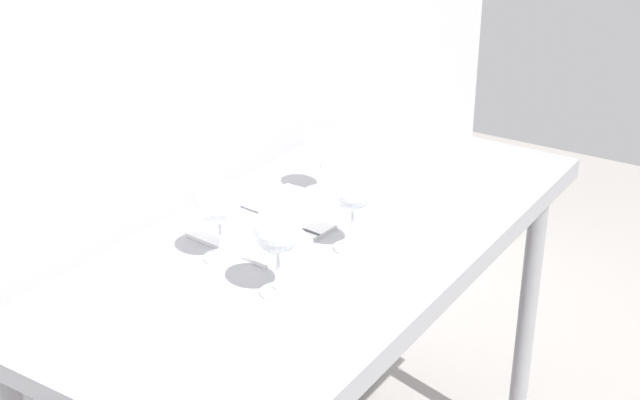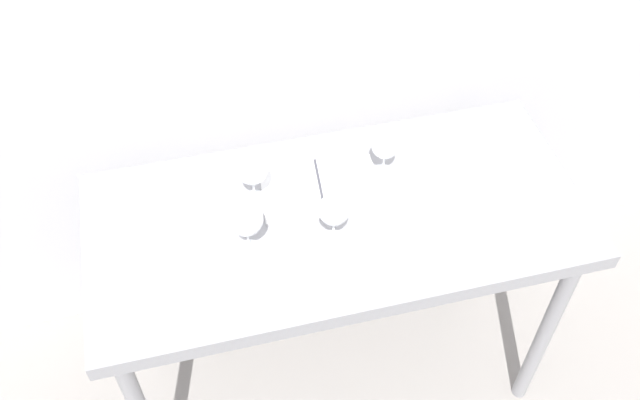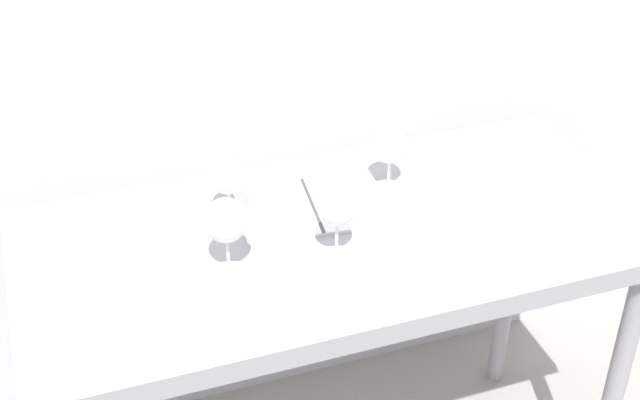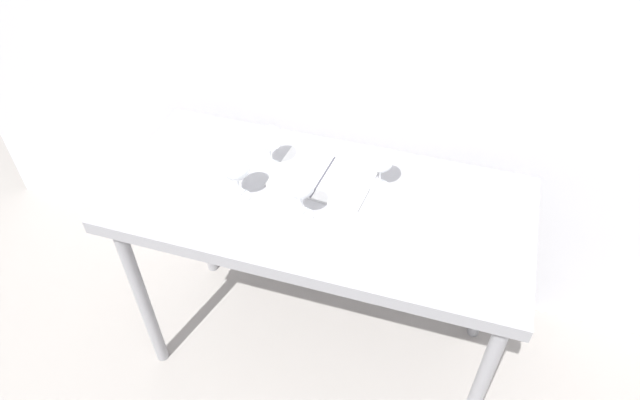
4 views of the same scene
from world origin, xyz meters
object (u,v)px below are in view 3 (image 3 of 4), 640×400
tasting_sheet_upper (157,219)px  wine_glass_near_center (337,208)px  open_notebook (312,206)px  wine_glass_far_left (228,176)px  wine_glass_near_left (226,222)px  wine_glass_far_right (390,148)px  tasting_sheet_lower (479,175)px

tasting_sheet_upper → wine_glass_near_center: bearing=-1.1°
wine_glass_near_center → open_notebook: (0.01, 0.19, -0.12)m
wine_glass_near_center → wine_glass_far_left: wine_glass_near_center is taller
wine_glass_far_left → open_notebook: 0.22m
wine_glass_near_left → tasting_sheet_upper: size_ratio=0.72×
wine_glass_near_left → tasting_sheet_upper: bearing=113.9°
wine_glass_near_center → tasting_sheet_upper: size_ratio=0.70×
wine_glass_near_center → wine_glass_far_left: (-0.18, 0.20, -0.00)m
wine_glass_far_right → tasting_sheet_upper: bearing=174.8°
tasting_sheet_lower → open_notebook: bearing=141.6°
wine_glass_near_center → tasting_sheet_lower: bearing=24.0°
wine_glass_far_right → wine_glass_far_left: wine_glass_far_left is taller
wine_glass_far_right → open_notebook: 0.22m
wine_glass_far_left → tasting_sheet_lower: size_ratio=0.75×
wine_glass_far_right → wine_glass_near_center: bearing=-134.2°
wine_glass_far_left → tasting_sheet_lower: 0.63m
wine_glass_far_left → wine_glass_near_left: size_ratio=0.96×
open_notebook → tasting_sheet_lower: open_notebook is taller
open_notebook → tasting_sheet_upper: (-0.34, 0.07, -0.00)m
wine_glass_far_left → wine_glass_near_left: bearing=-105.1°
wine_glass_near_left → tasting_sheet_upper: wine_glass_near_left is taller
tasting_sheet_lower → wine_glass_far_left: bearing=141.0°
wine_glass_near_center → wine_glass_far_left: bearing=132.0°
open_notebook → wine_glass_near_left: bearing=-139.0°
tasting_sheet_upper → wine_glass_far_left: bearing=14.8°
tasting_sheet_lower → wine_glass_near_left: bearing=155.8°
wine_glass_far_right → wine_glass_near_left: (-0.43, -0.19, 0.02)m
wine_glass_far_left → tasting_sheet_upper: (-0.15, 0.06, -0.12)m
wine_glass_near_left → tasting_sheet_upper: (-0.11, 0.24, -0.13)m
wine_glass_far_left → open_notebook: bearing=-1.6°
wine_glass_far_left → tasting_sheet_lower: (0.62, -0.00, -0.12)m
wine_glass_far_right → wine_glass_near_left: bearing=-156.4°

